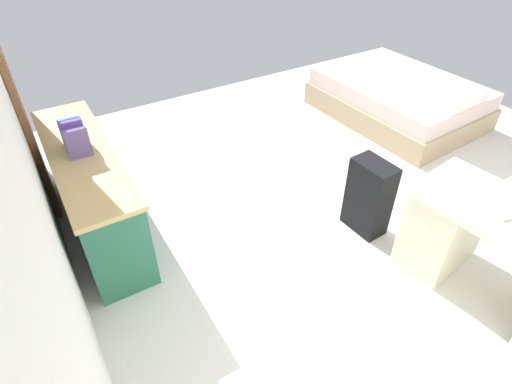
{
  "coord_description": "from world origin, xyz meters",
  "views": [
    {
      "loc": [
        -2.11,
        2.4,
        2.57
      ],
      "look_at": [
        0.03,
        1.13,
        0.6
      ],
      "focal_mm": 29.46,
      "sensor_mm": 36.0,
      "label": 1
    }
  ],
  "objects_px": {
    "computer_mouse": "(507,216)",
    "credenza": "(92,191)",
    "desk": "(508,260)",
    "suitcase_black": "(369,197)",
    "bed": "(399,99)",
    "figurine_small": "(67,124)"
  },
  "relations": [
    {
      "from": "figurine_small",
      "to": "desk",
      "type": "bearing_deg",
      "value": -139.18
    },
    {
      "from": "bed",
      "to": "figurine_small",
      "type": "distance_m",
      "value": 3.81
    },
    {
      "from": "suitcase_black",
      "to": "computer_mouse",
      "type": "relative_size",
      "value": 6.79
    },
    {
      "from": "figurine_small",
      "to": "suitcase_black",
      "type": "bearing_deg",
      "value": -128.74
    },
    {
      "from": "desk",
      "to": "credenza",
      "type": "height_order",
      "value": "credenza"
    },
    {
      "from": "credenza",
      "to": "suitcase_black",
      "type": "xyz_separation_m",
      "value": [
        -1.2,
        -1.99,
        -0.05
      ]
    },
    {
      "from": "credenza",
      "to": "computer_mouse",
      "type": "distance_m",
      "value": 3.11
    },
    {
      "from": "desk",
      "to": "computer_mouse",
      "type": "bearing_deg",
      "value": 37.43
    },
    {
      "from": "computer_mouse",
      "to": "credenza",
      "type": "bearing_deg",
      "value": 38.23
    },
    {
      "from": "desk",
      "to": "suitcase_black",
      "type": "height_order",
      "value": "desk"
    },
    {
      "from": "computer_mouse",
      "to": "figurine_small",
      "type": "bearing_deg",
      "value": 33.31
    },
    {
      "from": "bed",
      "to": "computer_mouse",
      "type": "distance_m",
      "value": 2.82
    },
    {
      "from": "credenza",
      "to": "suitcase_black",
      "type": "bearing_deg",
      "value": -120.94
    },
    {
      "from": "suitcase_black",
      "to": "bed",
      "type": "bearing_deg",
      "value": -56.24
    },
    {
      "from": "desk",
      "to": "computer_mouse",
      "type": "distance_m",
      "value": 0.39
    },
    {
      "from": "bed",
      "to": "figurine_small",
      "type": "relative_size",
      "value": 18.03
    },
    {
      "from": "bed",
      "to": "suitcase_black",
      "type": "bearing_deg",
      "value": 127.51
    },
    {
      "from": "bed",
      "to": "computer_mouse",
      "type": "relative_size",
      "value": 19.83
    },
    {
      "from": "desk",
      "to": "bed",
      "type": "height_order",
      "value": "desk"
    },
    {
      "from": "desk",
      "to": "figurine_small",
      "type": "height_order",
      "value": "figurine_small"
    },
    {
      "from": "desk",
      "to": "credenza",
      "type": "relative_size",
      "value": 0.84
    },
    {
      "from": "suitcase_black",
      "to": "figurine_small",
      "type": "relative_size",
      "value": 6.18
    }
  ]
}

